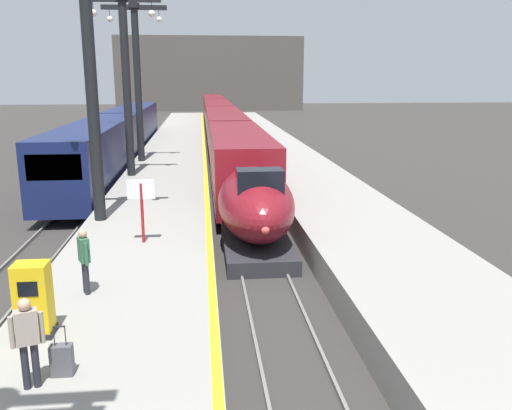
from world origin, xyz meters
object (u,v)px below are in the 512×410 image
object	(u,v)px
station_column_far	(126,70)
departure_info_board	(141,198)
rolling_suitcase	(62,360)
station_column_mid	(90,68)
station_column_distant	(137,69)
passenger_mid_platform	(84,256)
ticket_machine_yellow	(34,302)
passenger_near_edge	(27,336)
highspeed_train_main	(221,124)
regional_train_adjacent	(119,136)

from	to	relation	value
station_column_far	departure_info_board	distance (m)	13.60
rolling_suitcase	station_column_mid	bearing A→B (deg)	96.59
station_column_distant	passenger_mid_platform	distance (m)	22.95
station_column_mid	ticket_machine_yellow	xyz separation A→B (m)	(0.35, -9.58, -4.93)
station_column_mid	passenger_near_edge	size ratio (longest dim) A/B	5.60
highspeed_train_main	ticket_machine_yellow	size ratio (longest dim) A/B	46.87
ticket_machine_yellow	departure_info_board	world-z (taller)	departure_info_board
station_column_mid	rolling_suitcase	size ratio (longest dim) A/B	9.64
passenger_near_edge	station_column_distant	bearing A→B (deg)	91.86
station_column_mid	departure_info_board	size ratio (longest dim) A/B	4.46
station_column_mid	station_column_distant	distance (m)	15.04
station_column_far	passenger_near_edge	bearing A→B (deg)	-87.67
regional_train_adjacent	passenger_mid_platform	world-z (taller)	regional_train_adjacent
ticket_machine_yellow	passenger_near_edge	bearing A→B (deg)	-75.95
station_column_far	station_column_mid	bearing A→B (deg)	-90.00
station_column_far	rolling_suitcase	xyz separation A→B (m)	(1.30, -20.94, -5.41)
passenger_near_edge	departure_info_board	size ratio (longest dim) A/B	0.80
highspeed_train_main	departure_info_board	bearing A→B (deg)	-96.34
highspeed_train_main	regional_train_adjacent	xyz separation A→B (m)	(-8.10, -12.02, 0.15)
station_column_far	station_column_distant	bearing A→B (deg)	90.00
ticket_machine_yellow	rolling_suitcase	bearing A→B (deg)	-60.77
ticket_machine_yellow	station_column_mid	bearing A→B (deg)	92.09
rolling_suitcase	departure_info_board	world-z (taller)	departure_info_board
departure_info_board	station_column_distant	bearing A→B (deg)	96.14
passenger_near_edge	passenger_mid_platform	bearing A→B (deg)	88.83
passenger_near_edge	regional_train_adjacent	bearing A→B (deg)	95.47
station_column_far	station_column_distant	size ratio (longest dim) A/B	0.98
station_column_distant	departure_info_board	distance (m)	18.77
passenger_mid_platform	regional_train_adjacent	bearing A→B (deg)	96.48
passenger_near_edge	departure_info_board	xyz separation A→B (m)	(1.08, 8.52, 0.52)
regional_train_adjacent	passenger_near_edge	size ratio (longest dim) A/B	21.66
passenger_mid_platform	ticket_machine_yellow	bearing A→B (deg)	-105.31
ticket_machine_yellow	regional_train_adjacent	bearing A→B (deg)	94.86
passenger_near_edge	passenger_mid_platform	size ratio (longest dim) A/B	1.00
highspeed_train_main	departure_info_board	size ratio (longest dim) A/B	35.37
highspeed_train_main	regional_train_adjacent	bearing A→B (deg)	-123.98
passenger_mid_platform	departure_info_board	bearing A→B (deg)	76.78
station_column_distant	passenger_near_edge	distance (m)	27.13
station_column_distant	highspeed_train_main	bearing A→B (deg)	71.26
ticket_machine_yellow	departure_info_board	size ratio (longest dim) A/B	0.75
highspeed_train_main	station_column_distant	bearing A→B (deg)	-108.74
highspeed_train_main	passenger_near_edge	bearing A→B (deg)	-96.51
passenger_near_edge	departure_info_board	bearing A→B (deg)	82.75
regional_train_adjacent	passenger_near_edge	distance (m)	32.20
highspeed_train_main	station_column_mid	xyz separation A→B (m)	(-5.90, -32.42, 4.75)
station_column_far	ticket_machine_yellow	distance (m)	19.87
station_column_far	ticket_machine_yellow	bearing A→B (deg)	-88.96
station_column_distant	station_column_mid	bearing A→B (deg)	-90.00
passenger_near_edge	passenger_mid_platform	world-z (taller)	same
station_column_mid	passenger_mid_platform	size ratio (longest dim) A/B	5.60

